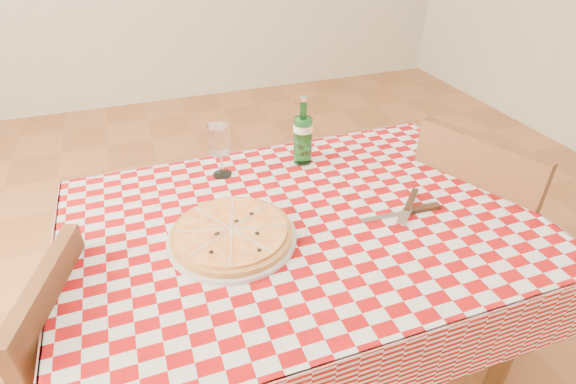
{
  "coord_description": "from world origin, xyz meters",
  "views": [
    {
      "loc": [
        -0.38,
        -0.93,
        1.51
      ],
      "look_at": [
        -0.02,
        0.06,
        0.82
      ],
      "focal_mm": 28.0,
      "sensor_mm": 36.0,
      "label": 1
    }
  ],
  "objects_px": {
    "pizza_plate": "(232,233)",
    "water_bottle": "(303,131)",
    "chair_near": "(473,228)",
    "chair_far": "(45,378)",
    "wine_glass": "(220,151)",
    "dining_table": "(301,247)"
  },
  "relations": [
    {
      "from": "chair_near",
      "to": "wine_glass",
      "type": "distance_m",
      "value": 0.93
    },
    {
      "from": "chair_far",
      "to": "water_bottle",
      "type": "relative_size",
      "value": 3.59
    },
    {
      "from": "chair_near",
      "to": "chair_far",
      "type": "bearing_deg",
      "value": 162.01
    },
    {
      "from": "chair_near",
      "to": "wine_glass",
      "type": "relative_size",
      "value": 5.22
    },
    {
      "from": "dining_table",
      "to": "pizza_plate",
      "type": "xyz_separation_m",
      "value": [
        -0.2,
        -0.02,
        0.12
      ]
    },
    {
      "from": "dining_table",
      "to": "water_bottle",
      "type": "distance_m",
      "value": 0.39
    },
    {
      "from": "chair_far",
      "to": "wine_glass",
      "type": "xyz_separation_m",
      "value": [
        0.58,
        0.37,
        0.37
      ]
    },
    {
      "from": "water_bottle",
      "to": "chair_far",
      "type": "bearing_deg",
      "value": -156.74
    },
    {
      "from": "water_bottle",
      "to": "wine_glass",
      "type": "height_order",
      "value": "water_bottle"
    },
    {
      "from": "pizza_plate",
      "to": "water_bottle",
      "type": "relative_size",
      "value": 1.47
    },
    {
      "from": "chair_near",
      "to": "chair_far",
      "type": "relative_size",
      "value": 1.09
    },
    {
      "from": "dining_table",
      "to": "chair_far",
      "type": "xyz_separation_m",
      "value": [
        -0.73,
        -0.06,
        -0.18
      ]
    },
    {
      "from": "chair_far",
      "to": "water_bottle",
      "type": "bearing_deg",
      "value": -139.45
    },
    {
      "from": "chair_far",
      "to": "pizza_plate",
      "type": "relative_size",
      "value": 2.44
    },
    {
      "from": "chair_near",
      "to": "pizza_plate",
      "type": "bearing_deg",
      "value": 161.71
    },
    {
      "from": "chair_far",
      "to": "wine_glass",
      "type": "bearing_deg",
      "value": -129.68
    },
    {
      "from": "chair_near",
      "to": "pizza_plate",
      "type": "distance_m",
      "value": 0.92
    },
    {
      "from": "pizza_plate",
      "to": "wine_glass",
      "type": "xyz_separation_m",
      "value": [
        0.05,
        0.33,
        0.07
      ]
    },
    {
      "from": "chair_near",
      "to": "water_bottle",
      "type": "xyz_separation_m",
      "value": [
        -0.56,
        0.27,
        0.35
      ]
    },
    {
      "from": "pizza_plate",
      "to": "wine_glass",
      "type": "distance_m",
      "value": 0.34
    },
    {
      "from": "dining_table",
      "to": "water_bottle",
      "type": "relative_size",
      "value": 5.19
    },
    {
      "from": "chair_far",
      "to": "water_bottle",
      "type": "height_order",
      "value": "water_bottle"
    }
  ]
}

